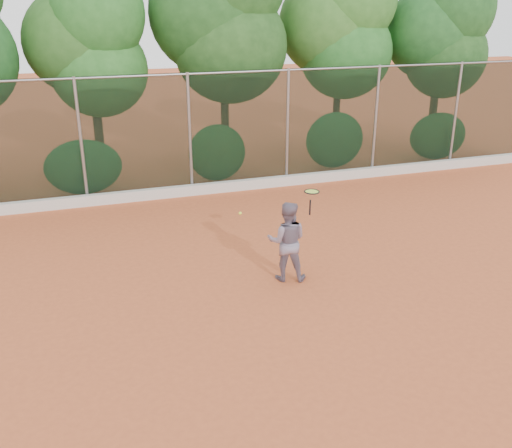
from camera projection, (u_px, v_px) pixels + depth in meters
name	position (u px, v px, depth m)	size (l,w,h in m)	color
ground	(273.00, 304.00, 10.78)	(80.00, 80.00, 0.00)	#C4582E
concrete_curb	(193.00, 190.00, 16.75)	(24.00, 0.20, 0.30)	beige
tennis_player	(287.00, 241.00, 11.46)	(0.81, 0.63, 1.67)	slate
chainlink_fence	(190.00, 131.00, 16.28)	(24.09, 0.09, 3.50)	black
foliage_backdrop	(154.00, 34.00, 16.93)	(23.70, 3.63, 7.55)	#412E19
tennis_racket	(312.00, 193.00, 11.21)	(0.37, 0.37, 0.52)	black
tennis_ball_in_flight	(240.00, 213.00, 10.94)	(0.06, 0.06, 0.06)	#DEF738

